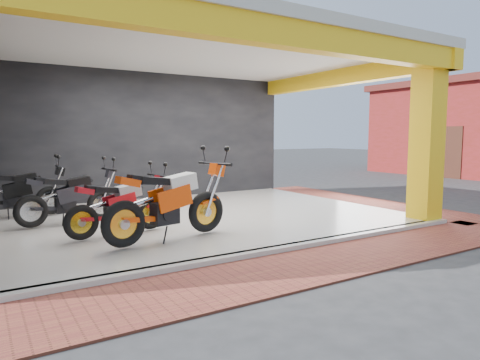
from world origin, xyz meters
name	(u,v)px	position (x,y,z in m)	size (l,w,h in m)	color
ground	(253,238)	(0.00, 0.00, 0.00)	(80.00, 80.00, 0.00)	#2D2D30
showroom_floor	(202,217)	(0.00, 2.00, 0.05)	(8.00, 6.00, 0.10)	silver
showroom_ceiling	(201,49)	(0.00, 2.00, 3.60)	(8.40, 6.40, 0.20)	beige
back_wall	(151,138)	(0.00, 5.10, 1.75)	(8.20, 0.20, 3.50)	black
corner_column	(427,138)	(3.75, -0.75, 1.75)	(0.50, 0.50, 3.50)	yellow
header_beam_front	(291,35)	(0.00, -1.00, 3.30)	(8.40, 0.30, 0.40)	yellow
header_beam_right	(340,77)	(4.00, 2.00, 3.30)	(0.30, 6.40, 0.40)	yellow
floor_kerb	(289,248)	(0.00, -1.02, 0.05)	(8.00, 0.20, 0.10)	silver
paver_front	(323,263)	(0.00, -1.80, 0.01)	(9.00, 1.40, 0.03)	brown
paver_right	(358,201)	(4.80, 2.00, 0.01)	(1.40, 7.00, 0.03)	brown
moto_hero	(206,192)	(-0.75, 0.36, 0.83)	(2.40, 0.89, 1.46)	#E54309
moto_row_a	(150,198)	(-1.48, 1.12, 0.69)	(1.94, 0.72, 1.18)	#B4131C
moto_row_b	(101,190)	(-2.00, 2.50, 0.72)	(2.02, 0.75, 1.23)	black
moto_row_d	(50,186)	(-2.80, 3.63, 0.73)	(2.05, 0.76, 1.25)	black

